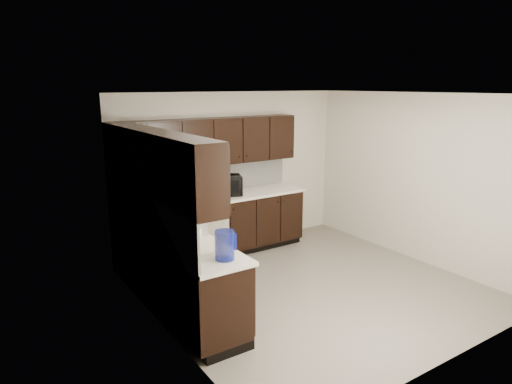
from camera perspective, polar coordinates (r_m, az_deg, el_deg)
floor at (r=6.19m, az=6.76°, el=-11.74°), size 4.00×4.00×0.00m
ceiling at (r=5.61m, az=7.46°, el=12.08°), size 4.00×4.00×0.00m
wall_back at (r=7.37m, az=-3.05°, el=2.67°), size 4.00×0.02×2.50m
wall_left at (r=4.76m, az=-11.60°, el=-3.58°), size 0.02×4.00×2.50m
wall_right at (r=7.21m, az=19.29°, el=1.69°), size 0.02×4.00×2.50m
wall_front at (r=4.51m, az=23.87°, el=-5.44°), size 4.00×0.02×2.50m
lower_cabinets at (r=6.37m, az=-6.71°, el=-6.95°), size 3.00×2.80×0.90m
countertop at (r=6.21m, az=-6.85°, el=-2.57°), size 3.03×2.83×0.04m
backsplash at (r=6.24m, az=-9.50°, el=-0.11°), size 3.00×2.80×0.48m
upper_cabinets at (r=6.08m, az=-8.27°, el=5.24°), size 3.00×2.80×0.70m
dishwasher at (r=6.71m, az=-5.57°, el=-4.66°), size 0.58×0.04×0.78m
sink at (r=4.98m, az=-7.93°, el=-7.12°), size 0.54×0.82×0.42m
microwave at (r=7.04m, az=-4.10°, el=0.82°), size 0.64×0.55×0.30m
soap_bottle_a at (r=5.11m, az=-7.35°, el=-4.81°), size 0.10×0.10×0.18m
soap_bottle_b at (r=5.48m, az=-12.80°, el=-3.60°), size 0.11×0.11×0.21m
toaster_oven at (r=6.46m, az=-15.06°, el=-1.10°), size 0.44×0.38×0.23m
storage_bin at (r=5.24m, az=-8.85°, el=-4.36°), size 0.56×0.48×0.19m
blue_pitcher at (r=4.47m, az=-3.95°, el=-6.66°), size 0.20×0.20×0.29m
teal_tumbler at (r=6.18m, az=-12.38°, el=-1.60°), size 0.13×0.13×0.22m
paper_towel_roll at (r=5.95m, az=-12.03°, el=-1.93°), size 0.14×0.14×0.27m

